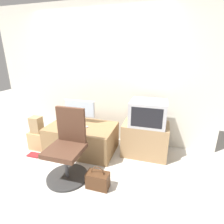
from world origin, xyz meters
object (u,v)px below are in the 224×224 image
Objects in this scene: mouse at (87,127)px; cardboard_box_lower at (39,140)px; book at (34,155)px; crt_tv at (148,113)px; main_monitor at (80,111)px; handbag at (98,180)px; keyboard at (73,126)px; office_chair at (67,150)px.

cardboard_box_lower is at bearing -171.19° from mouse.
cardboard_box_lower is 1.46× the size of book.
cardboard_box_lower is at bearing 107.11° from book.
crt_tv is 2.52× the size of book.
crt_tv reaches higher than book.
handbag is at bearing -53.84° from main_monitor.
mouse is 1.00m from cardboard_box_lower.
cardboard_box_lower is at bearing -169.19° from keyboard.
cardboard_box_lower is (-0.70, -0.36, -0.54)m from main_monitor.
mouse is 0.67m from office_chair.
cardboard_box_lower is (-0.93, -0.14, -0.33)m from mouse.
handbag is at bearing -23.87° from cardboard_box_lower.
office_chair is at bearing -75.38° from main_monitor.
mouse is at bearing -42.64° from main_monitor.
office_chair is 4.35× the size of book.
office_chair is at bearing -90.08° from mouse.
mouse is 0.24× the size of book.
office_chair reaches higher than main_monitor.
book is (-1.35, 0.39, -0.10)m from handbag.
main_monitor is 10.74× the size of mouse.
keyboard is 0.76m from cardboard_box_lower.
mouse reaches higher than cardboard_box_lower.
mouse is at bearing 8.81° from cardboard_box_lower.
keyboard is (-0.03, -0.23, -0.21)m from main_monitor.
main_monitor reaches higher than mouse.
mouse is at bearing -167.39° from crt_tv.
main_monitor reaches higher than keyboard.
keyboard is at bearing -176.52° from mouse.
keyboard is 0.26m from mouse.
main_monitor is 1.02× the size of crt_tv.
main_monitor is at bearing 83.08° from keyboard.
main_monitor is at bearing 43.42° from book.
main_monitor is 1.25m from crt_tv.
mouse is (0.26, 0.02, 0.01)m from keyboard.
handbag is (1.43, -0.63, -0.05)m from cardboard_box_lower.
book is at bearing 163.90° from handbag.
handbag is 1.41m from book.
office_chair reaches higher than crt_tv.
mouse is 0.17× the size of handbag.
main_monitor is 1.61× the size of keyboard.
cardboard_box_lower is (-1.95, -0.37, -0.61)m from crt_tv.
handbag is at bearing -57.62° from mouse.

